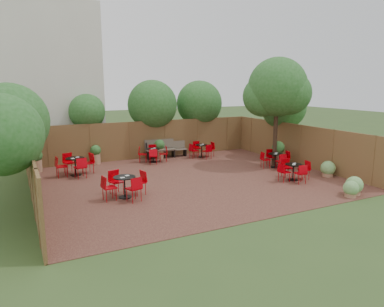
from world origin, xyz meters
name	(u,v)px	position (x,y,z in m)	size (l,w,h in m)	color
ground	(189,180)	(0.00, 0.00, 0.00)	(80.00, 80.00, 0.00)	#354F23
courtyard_paving	(189,180)	(0.00, 0.00, 0.01)	(12.00, 10.00, 0.02)	#3C1C18
fence_back	(148,140)	(0.00, 5.00, 1.00)	(12.00, 0.08, 2.00)	#4F371D
fence_left	(31,172)	(-6.00, 0.00, 1.00)	(0.08, 10.00, 2.00)	#4F371D
fence_right	(300,145)	(6.00, 0.00, 1.00)	(0.08, 10.00, 2.00)	#4F371D
neighbour_building	(49,83)	(-4.50, 8.00, 4.00)	(5.00, 4.00, 8.00)	beige
overhang_foliage	(144,110)	(-0.87, 3.04, 2.73)	(15.57, 10.72, 2.70)	#20541B
courtyard_tree	(277,90)	(4.84, 0.47, 3.64)	(2.88, 2.80, 5.16)	black
park_bench_left	(174,149)	(1.33, 4.62, 0.45)	(1.38, 0.50, 0.84)	brown
park_bench_right	(160,148)	(0.53, 4.63, 0.53)	(1.65, 0.69, 0.99)	brown
bistro_tables	(178,164)	(0.03, 1.24, 0.44)	(10.27, 7.27, 0.90)	black
planters	(160,153)	(-0.08, 3.17, 0.59)	(11.40, 4.64, 1.15)	#96694B
low_shrubs	(342,179)	(4.76, -3.67, 0.33)	(2.06, 2.99, 0.68)	#96694B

